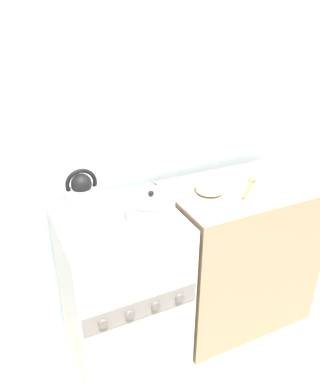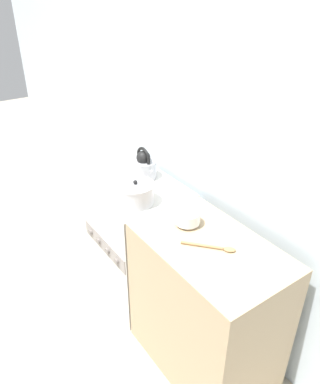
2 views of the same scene
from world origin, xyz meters
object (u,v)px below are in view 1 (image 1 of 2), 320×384
(stove, at_px, (122,289))
(kettle, at_px, (83,195))
(enamel_bowl, at_px, (210,185))
(cooking_pot, at_px, (151,208))

(stove, xyz_separation_m, kettle, (-0.13, 0.13, 0.54))
(stove, bearing_deg, enamel_bowl, 0.10)
(stove, bearing_deg, kettle, 135.94)
(cooking_pot, xyz_separation_m, enamel_bowl, (0.39, 0.10, -0.01))
(cooking_pot, relative_size, enamel_bowl, 1.65)
(enamel_bowl, bearing_deg, cooking_pot, -165.16)
(stove, relative_size, cooking_pot, 3.85)
(kettle, bearing_deg, enamel_bowl, -10.91)
(kettle, height_order, enamel_bowl, kettle)
(cooking_pot, bearing_deg, enamel_bowl, 14.84)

